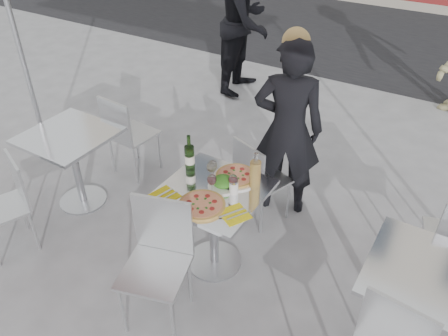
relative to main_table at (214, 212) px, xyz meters
The scene contains 23 objects.
ground 0.54m from the main_table, ahead, with size 80.00×80.00×0.00m, color slate.
street_asphalt 6.52m from the main_table, 90.00° to the left, with size 24.00×5.00×0.00m, color black.
main_table is the anchor object (origin of this frame).
side_table_left 1.50m from the main_table, behind, with size 0.72×0.72×0.75m.
side_table_right 1.50m from the main_table, ahead, with size 0.72×0.72×0.75m.
chair_far 0.64m from the main_table, 87.27° to the left, with size 0.49×0.50×0.83m.
chair_near 0.55m from the main_table, 98.91° to the right, with size 0.52×0.53×0.92m.
side_chair_lfar 1.52m from the main_table, 157.35° to the left, with size 0.43×0.44×0.88m.
side_chair_lnear 1.65m from the main_table, 156.40° to the right, with size 0.49×0.50×0.82m.
woman_diner 1.00m from the main_table, 81.40° to the left, with size 0.60×0.39×1.64m, color black.
pedestrian_a 3.42m from the main_table, 115.13° to the left, with size 0.92×0.72×1.90m, color black.
pizza_near 0.30m from the main_table, 80.41° to the right, with size 0.33×0.33×0.02m.
pizza_far 0.31m from the main_table, 71.63° to the left, with size 0.34×0.34×0.03m.
salad_plate 0.26m from the main_table, 58.99° to the left, with size 0.22×0.22×0.09m.
wine_bottle 0.45m from the main_table, 156.50° to the left, with size 0.07×0.08×0.29m.
carafe 0.45m from the main_table, 37.22° to the left, with size 0.08×0.08×0.29m.
sugar_shaker 0.30m from the main_table, 16.95° to the left, with size 0.06×0.06×0.11m.
wineglass_white_a 0.34m from the main_table, 128.84° to the left, with size 0.07×0.07×0.16m.
wineglass_white_b 0.35m from the main_table, 123.78° to the left, with size 0.07×0.07×0.16m.
wineglass_red_a 0.32m from the main_table, 69.14° to the right, with size 0.07×0.07×0.16m.
wineglass_red_b 0.35m from the main_table, 17.03° to the left, with size 0.07×0.07×0.16m.
napkin_left 0.41m from the main_table, 136.20° to the right, with size 0.22×0.22×0.01m.
napkin_right 0.38m from the main_table, 29.53° to the right, with size 0.25×0.25×0.01m.
Camera 1 is at (1.37, -2.07, 2.68)m, focal length 35.00 mm.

